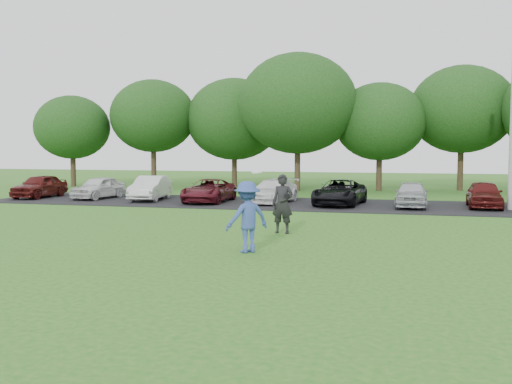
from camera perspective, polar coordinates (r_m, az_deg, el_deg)
ground at (r=14.89m, az=-3.41°, el=-6.00°), size 100.00×100.00×0.00m
parking_lot at (r=27.43m, az=5.00°, el=-1.20°), size 32.00×6.50×0.03m
frisbee_player at (r=14.68m, az=-0.88°, el=-2.50°), size 1.33×1.32×2.12m
camera_bystander at (r=17.99m, az=2.68°, el=-1.19°), size 0.71×0.48×1.87m
parked_cars at (r=27.24m, az=6.07°, el=0.03°), size 30.80×4.65×1.25m
tree_row at (r=36.87m, az=9.95°, el=7.79°), size 42.39×9.85×8.64m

